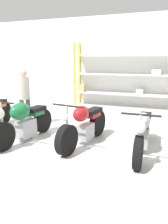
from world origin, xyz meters
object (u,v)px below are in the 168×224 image
Objects in this scene: motorcycle_green at (24,121)px; motorcycle_silver at (143,132)px; shelving_rack at (127,76)px; motorcycle_red at (84,125)px; person_browsing at (24,93)px.

motorcycle_green reaches higher than motorcycle_silver.
motorcycle_red is (-0.17, -4.30, -0.82)m from shelving_rack.
motorcycle_red is at bearing -154.41° from person_browsing.
shelving_rack is at bearing -166.08° from motorcycle_silver.
shelving_rack reaches higher than person_browsing.
shelving_rack reaches higher than motorcycle_green.
person_browsing is at bearing -140.20° from motorcycle_green.
motorcycle_red is (1.38, 0.31, -0.04)m from motorcycle_green.
shelving_rack is at bearing -173.14° from motorcycle_red.
motorcycle_silver is at bearing 101.91° from motorcycle_green.
motorcycle_silver is (1.28, -0.04, 0.00)m from motorcycle_red.
person_browsing is at bearing -121.55° from shelving_rack.
motorcycle_silver is 3.44m from person_browsing.
motorcycle_green is at bearing -84.75° from motorcycle_silver.
motorcycle_green reaches higher than motorcycle_red.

